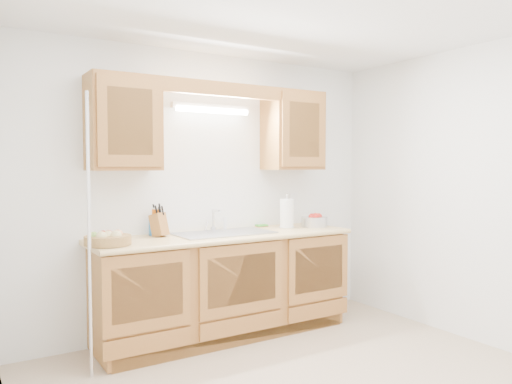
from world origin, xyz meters
TOP-DOWN VIEW (x-y plane):
  - room at (0.00, 0.00)m, footprint 3.52×3.50m
  - base_cabinets at (0.00, 1.20)m, footprint 2.20×0.60m
  - countertop at (0.00, 1.19)m, footprint 2.30×0.63m
  - upper_cabinet_left at (-0.83, 1.33)m, footprint 0.55×0.33m
  - upper_cabinet_right at (0.83, 1.33)m, footprint 0.55×0.33m
  - valance at (0.00, 1.19)m, footprint 2.20×0.05m
  - fluorescent_fixture at (0.00, 1.42)m, footprint 0.76×0.08m
  - sink at (0.00, 1.21)m, footprint 0.84×0.46m
  - wire_shelf_pole at (-1.20, 0.94)m, footprint 0.03×0.03m
  - outlet_plate at (0.95, 1.49)m, footprint 0.08×0.01m
  - fruit_basket at (-1.03, 1.10)m, footprint 0.45×0.45m
  - knife_block at (-0.54, 1.34)m, footprint 0.15×0.18m
  - orange_canister at (-0.54, 1.39)m, footprint 0.10×0.10m
  - soap_bottle at (-0.54, 1.40)m, footprint 0.11×0.12m
  - sponge at (0.54, 1.44)m, footprint 0.11×0.08m
  - paper_towel at (0.69, 1.23)m, footprint 0.17×0.17m
  - apple_bowl at (0.97, 1.17)m, footprint 0.33×0.33m

SIDE VIEW (x-z plane):
  - base_cabinets at x=0.00m, z-range 0.01..0.87m
  - sink at x=0.00m, z-range 0.65..1.01m
  - countertop at x=0.00m, z-range 0.86..0.90m
  - sponge at x=0.54m, z-range 0.90..0.92m
  - fruit_basket at x=-1.03m, z-range 0.89..1.00m
  - apple_bowl at x=0.97m, z-range 0.89..1.02m
  - soap_bottle at x=-0.54m, z-range 0.90..1.10m
  - wire_shelf_pole at x=-1.20m, z-range 0.00..2.00m
  - knife_block at x=-0.54m, z-range 0.86..1.14m
  - orange_canister at x=-0.54m, z-range 0.90..1.14m
  - paper_towel at x=0.69m, z-range 0.87..1.20m
  - outlet_plate at x=0.95m, z-range 1.09..1.21m
  - room at x=0.00m, z-range 0.00..2.50m
  - upper_cabinet_left at x=-0.83m, z-range 1.45..2.20m
  - upper_cabinet_right at x=0.83m, z-range 1.45..2.20m
  - fluorescent_fixture at x=0.00m, z-range 1.96..2.04m
  - valance at x=0.00m, z-range 2.08..2.20m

